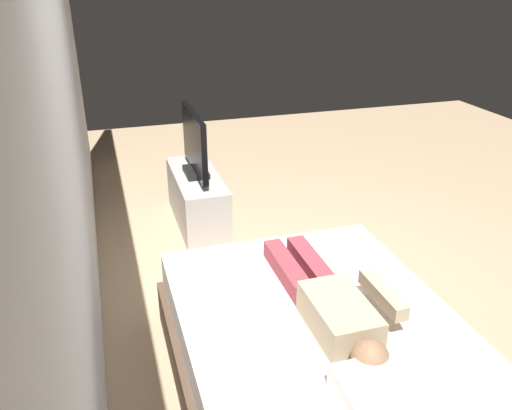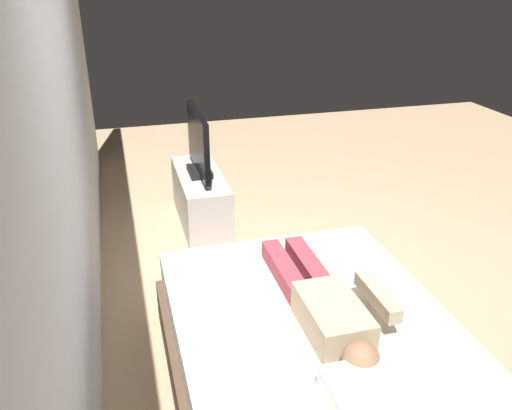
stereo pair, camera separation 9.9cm
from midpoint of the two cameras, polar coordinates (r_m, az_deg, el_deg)
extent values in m
plane|color=tan|center=(3.93, 6.34, -10.68)|extent=(10.00, 10.00, 0.00)
cube|color=silver|center=(3.47, -19.28, 8.89)|extent=(6.40, 0.10, 2.80)
cube|color=brown|center=(3.13, 7.12, -18.17)|extent=(2.00, 1.53, 0.30)
cube|color=silver|center=(2.95, 7.40, -14.32)|extent=(1.92, 1.45, 0.24)
cube|color=white|center=(2.39, 14.23, -20.65)|extent=(0.48, 0.34, 0.12)
cube|color=tan|center=(2.77, 9.34, -11.99)|extent=(0.48, 0.28, 0.18)
sphere|color=#936B4C|center=(2.54, 12.48, -16.20)|extent=(0.18, 0.18, 0.18)
cube|color=#993842|center=(3.22, 6.69, -6.75)|extent=(0.60, 0.11, 0.11)
cube|color=#993842|center=(3.17, 3.98, -7.19)|extent=(0.60, 0.11, 0.11)
cube|color=tan|center=(2.90, 14.03, -9.58)|extent=(0.40, 0.08, 0.08)
cube|color=black|center=(3.18, 14.16, -8.81)|extent=(0.15, 0.04, 0.02)
cube|color=#B7B2AD|center=(4.97, -5.44, 0.71)|extent=(1.10, 0.40, 0.50)
cube|color=black|center=(4.86, -5.57, 3.66)|extent=(0.32, 0.20, 0.05)
cube|color=black|center=(4.77, -5.72, 6.97)|extent=(0.88, 0.05, 0.54)
camera|label=1|loc=(0.05, -89.24, 0.35)|focal=36.80mm
camera|label=2|loc=(0.05, 90.76, -0.35)|focal=36.80mm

